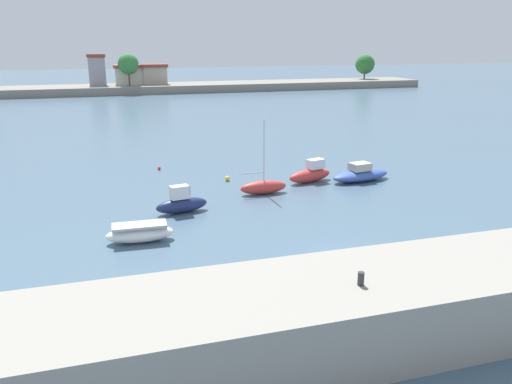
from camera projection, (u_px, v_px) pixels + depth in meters
name	position (u px, v px, depth m)	size (l,w,h in m)	color
ground_plane	(352.00, 263.00, 27.11)	(400.00, 400.00, 0.00)	#476075
seawall_embankment	(431.00, 298.00, 20.59)	(80.14, 5.30, 2.74)	gray
mooring_bollard	(361.00, 279.00, 18.60)	(0.24, 0.24, 0.50)	#2D2D33
moored_boat_0	(140.00, 233.00, 29.89)	(3.91, 1.63, 1.07)	white
moored_boat_1	(181.00, 203.00, 34.88)	(3.70, 1.61, 1.89)	navy
moored_boat_2	(263.00, 187.00, 39.19)	(3.70, 1.13, 5.62)	#C63833
moored_boat_3	(311.00, 174.00, 42.48)	(4.22, 2.19, 1.84)	#C63833
moored_boat_4	(360.00, 174.00, 42.80)	(5.57, 2.74, 1.53)	#3856A8
mooring_buoy_0	(159.00, 168.00, 46.54)	(0.29, 0.29, 0.29)	red
mooring_buoy_1	(314.00, 167.00, 47.00)	(0.29, 0.29, 0.29)	yellow
mooring_buoy_2	(227.00, 178.00, 42.88)	(0.41, 0.41, 0.41)	yellow
distant_shoreline	(143.00, 84.00, 114.70)	(129.11, 11.66, 9.09)	gray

